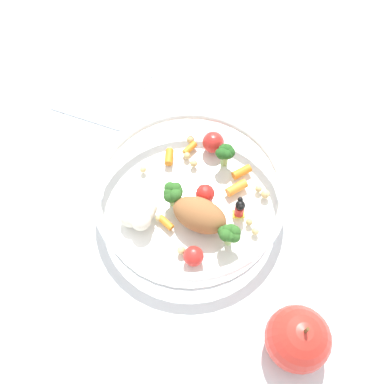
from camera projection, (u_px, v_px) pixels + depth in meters
ground_plane at (197, 209)px, 0.59m from camera, size 2.40×2.40×0.00m
food_container at (192, 194)px, 0.57m from camera, size 0.26×0.26×0.05m
loose_apple at (298, 339)px, 0.46m from camera, size 0.07×0.07×0.08m
folded_napkin at (104, 89)px, 0.70m from camera, size 0.17×0.16×0.01m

